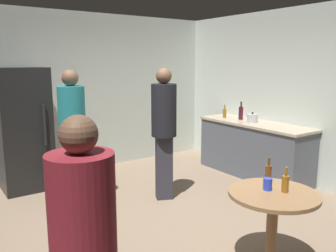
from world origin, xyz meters
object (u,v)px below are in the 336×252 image
at_px(refrigerator, 24,129).
at_px(foreground_table, 273,203).
at_px(beer_bottle_brown, 268,172).
at_px(person_in_teal_shirt, 72,127).
at_px(kettle, 252,118).
at_px(wine_bottle_on_counter, 241,113).
at_px(person_in_black_shirt, 164,123).
at_px(plastic_cup_blue, 268,184).
at_px(beer_bottle_on_counter, 225,113).
at_px(beer_bottle_amber, 285,183).
at_px(person_in_maroon_shirt, 84,246).

bearing_deg(refrigerator, foreground_table, -69.38).
height_order(beer_bottle_brown, person_in_teal_shirt, person_in_teal_shirt).
bearing_deg(refrigerator, beer_bottle_brown, -64.82).
height_order(kettle, wine_bottle_on_counter, wine_bottle_on_counter).
bearing_deg(kettle, person_in_black_shirt, 179.54).
xyz_separation_m(refrigerator, person_in_teal_shirt, (0.37, -1.03, 0.15)).
xyz_separation_m(kettle, foreground_table, (-1.89, -1.94, -0.34)).
xyz_separation_m(wine_bottle_on_counter, plastic_cup_blue, (-1.96, -2.19, -0.23)).
height_order(person_in_teal_shirt, person_in_black_shirt, person_in_black_shirt).
xyz_separation_m(foreground_table, plastic_cup_blue, (0.00, 0.07, 0.16)).
xyz_separation_m(beer_bottle_brown, person_in_teal_shirt, (-1.15, 2.20, 0.23)).
relative_size(wine_bottle_on_counter, plastic_cup_blue, 2.82).
xyz_separation_m(wine_bottle_on_counter, foreground_table, (-1.96, -2.27, -0.39)).
bearing_deg(person_in_black_shirt, foreground_table, 20.17).
bearing_deg(foreground_table, refrigerator, 110.62).
distance_m(wine_bottle_on_counter, person_in_black_shirt, 1.84).
bearing_deg(person_in_teal_shirt, plastic_cup_blue, 20.06).
height_order(beer_bottle_on_counter, beer_bottle_brown, beer_bottle_on_counter).
relative_size(beer_bottle_on_counter, person_in_black_shirt, 0.13).
bearing_deg(beer_bottle_amber, plastic_cup_blue, 124.61).
xyz_separation_m(wine_bottle_on_counter, beer_bottle_amber, (-1.87, -2.32, -0.20)).
height_order(wine_bottle_on_counter, person_in_black_shirt, person_in_black_shirt).
bearing_deg(person_in_black_shirt, person_in_teal_shirt, -89.34).
distance_m(plastic_cup_blue, person_in_teal_shirt, 2.56).
distance_m(refrigerator, wine_bottle_on_counter, 3.49).
bearing_deg(person_in_maroon_shirt, foreground_table, 9.65).
distance_m(person_in_teal_shirt, person_in_maroon_shirt, 2.89).
bearing_deg(beer_bottle_brown, wine_bottle_on_counter, 49.25).
relative_size(beer_bottle_amber, beer_bottle_brown, 1.00).
height_order(kettle, beer_bottle_amber, kettle).
xyz_separation_m(kettle, wine_bottle_on_counter, (0.07, 0.33, 0.05)).
bearing_deg(plastic_cup_blue, refrigerator, 111.05).
bearing_deg(beer_bottle_brown, kettle, 45.47).
xyz_separation_m(refrigerator, kettle, (3.20, -1.53, 0.07)).
xyz_separation_m(person_in_teal_shirt, person_in_black_shirt, (1.09, -0.49, 0.01)).
distance_m(beer_bottle_brown, person_in_black_shirt, 1.74).
bearing_deg(person_in_maroon_shirt, refrigerator, 82.36).
relative_size(wine_bottle_on_counter, beer_bottle_brown, 1.35).
bearing_deg(person_in_maroon_shirt, kettle, 31.58).
distance_m(kettle, person_in_maroon_shirt, 4.38).
xyz_separation_m(beer_bottle_on_counter, beer_bottle_brown, (-1.67, -2.34, -0.17)).
height_order(beer_bottle_on_counter, beer_bottle_amber, beer_bottle_on_counter).
distance_m(refrigerator, beer_bottle_on_counter, 3.31).
height_order(kettle, person_in_black_shirt, person_in_black_shirt).
xyz_separation_m(beer_bottle_amber, plastic_cup_blue, (-0.09, 0.12, -0.03)).
bearing_deg(plastic_cup_blue, person_in_black_shirt, 85.42).
relative_size(beer_bottle_on_counter, beer_bottle_brown, 1.00).
bearing_deg(beer_bottle_on_counter, person_in_maroon_shirt, -142.65).
height_order(kettle, plastic_cup_blue, kettle).
height_order(wine_bottle_on_counter, foreground_table, wine_bottle_on_counter).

